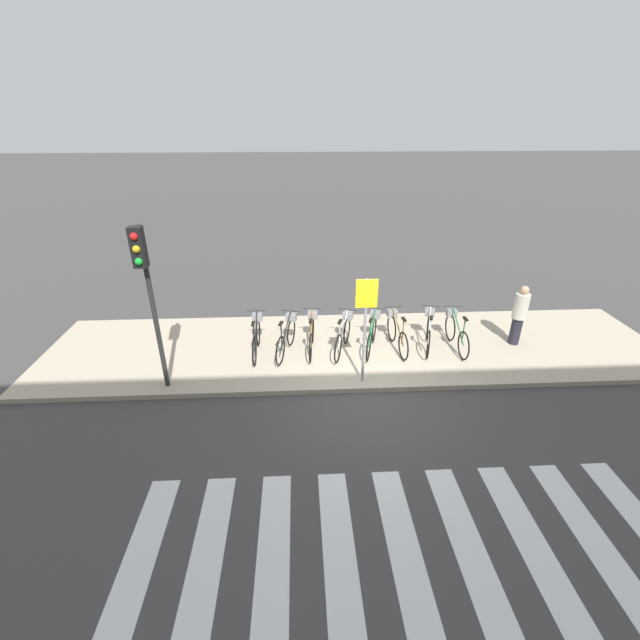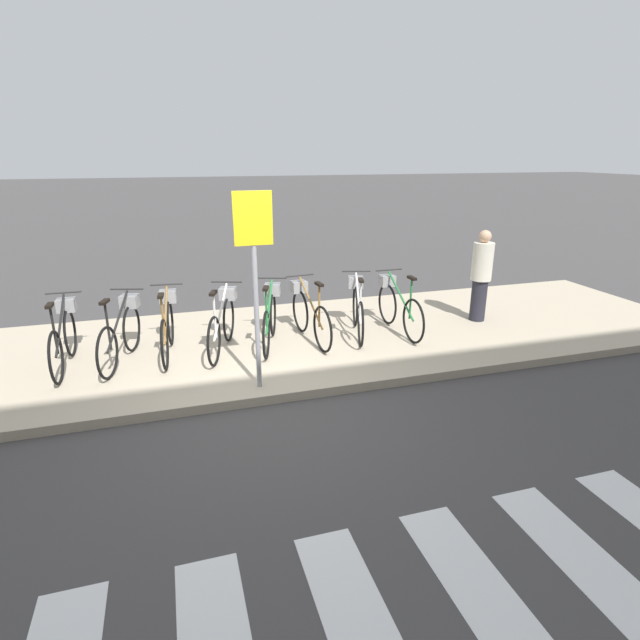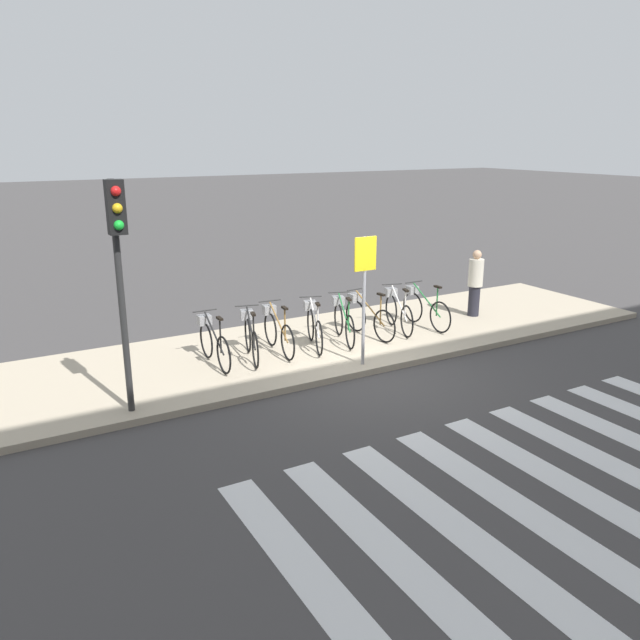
{
  "view_description": "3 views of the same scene",
  "coord_description": "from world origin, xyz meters",
  "px_view_note": "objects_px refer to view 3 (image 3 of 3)",
  "views": [
    {
      "loc": [
        -1.37,
        -7.47,
        5.43
      ],
      "look_at": [
        -0.91,
        1.15,
        1.2
      ],
      "focal_mm": 24.0,
      "sensor_mm": 36.0,
      "label": 1
    },
    {
      "loc": [
        -0.94,
        -5.31,
        2.89
      ],
      "look_at": [
        1.0,
        1.09,
        0.63
      ],
      "focal_mm": 28.0,
      "sensor_mm": 36.0,
      "label": 2
    },
    {
      "loc": [
        -6.06,
        -8.74,
        4.14
      ],
      "look_at": [
        -0.89,
        0.38,
        1.08
      ],
      "focal_mm": 35.0,
      "sensor_mm": 36.0,
      "label": 3
    }
  ],
  "objects_px": {
    "parked_bicycle_4": "(343,320)",
    "parked_bicycle_6": "(397,310)",
    "parked_bicycle_1": "(251,336)",
    "parked_bicycle_2": "(277,329)",
    "parked_bicycle_3": "(314,325)",
    "sign_post": "(365,279)",
    "parked_bicycle_0": "(213,341)",
    "parked_bicycle_5": "(367,315)",
    "pedestrian": "(475,282)",
    "traffic_light": "(119,250)",
    "parked_bicycle_7": "(424,307)"
  },
  "relations": [
    {
      "from": "parked_bicycle_3",
      "to": "parked_bicycle_4",
      "type": "height_order",
      "value": "same"
    },
    {
      "from": "parked_bicycle_1",
      "to": "parked_bicycle_3",
      "type": "relative_size",
      "value": 1.02
    },
    {
      "from": "parked_bicycle_5",
      "to": "sign_post",
      "type": "xyz_separation_m",
      "value": [
        -1.03,
        -1.43,
        1.17
      ]
    },
    {
      "from": "parked_bicycle_2",
      "to": "pedestrian",
      "type": "height_order",
      "value": "pedestrian"
    },
    {
      "from": "sign_post",
      "to": "parked_bicycle_5",
      "type": "bearing_deg",
      "value": 54.14
    },
    {
      "from": "parked_bicycle_1",
      "to": "pedestrian",
      "type": "height_order",
      "value": "pedestrian"
    },
    {
      "from": "parked_bicycle_5",
      "to": "parked_bicycle_2",
      "type": "bearing_deg",
      "value": 179.28
    },
    {
      "from": "parked_bicycle_3",
      "to": "parked_bicycle_0",
      "type": "bearing_deg",
      "value": 179.36
    },
    {
      "from": "parked_bicycle_1",
      "to": "parked_bicycle_7",
      "type": "height_order",
      "value": "same"
    },
    {
      "from": "parked_bicycle_0",
      "to": "traffic_light",
      "type": "bearing_deg",
      "value": -141.6
    },
    {
      "from": "parked_bicycle_5",
      "to": "parked_bicycle_7",
      "type": "relative_size",
      "value": 1.0
    },
    {
      "from": "parked_bicycle_6",
      "to": "traffic_light",
      "type": "height_order",
      "value": "traffic_light"
    },
    {
      "from": "parked_bicycle_3",
      "to": "parked_bicycle_7",
      "type": "distance_m",
      "value": 2.78
    },
    {
      "from": "parked_bicycle_3",
      "to": "sign_post",
      "type": "xyz_separation_m",
      "value": [
        0.28,
        -1.37,
        1.17
      ]
    },
    {
      "from": "parked_bicycle_5",
      "to": "traffic_light",
      "type": "height_order",
      "value": "traffic_light"
    },
    {
      "from": "parked_bicycle_4",
      "to": "pedestrian",
      "type": "bearing_deg",
      "value": 1.16
    },
    {
      "from": "parked_bicycle_3",
      "to": "parked_bicycle_6",
      "type": "bearing_deg",
      "value": 2.44
    },
    {
      "from": "parked_bicycle_0",
      "to": "pedestrian",
      "type": "relative_size",
      "value": 1.05
    },
    {
      "from": "parked_bicycle_0",
      "to": "pedestrian",
      "type": "xyz_separation_m",
      "value": [
        6.46,
        0.09,
        0.37
      ]
    },
    {
      "from": "parked_bicycle_1",
      "to": "parked_bicycle_2",
      "type": "bearing_deg",
      "value": 9.61
    },
    {
      "from": "parked_bicycle_1",
      "to": "pedestrian",
      "type": "relative_size",
      "value": 1.02
    },
    {
      "from": "pedestrian",
      "to": "parked_bicycle_5",
      "type": "bearing_deg",
      "value": -179.04
    },
    {
      "from": "parked_bicycle_4",
      "to": "parked_bicycle_3",
      "type": "bearing_deg",
      "value": -177.01
    },
    {
      "from": "parked_bicycle_0",
      "to": "parked_bicycle_2",
      "type": "relative_size",
      "value": 1.0
    },
    {
      "from": "parked_bicycle_1",
      "to": "parked_bicycle_2",
      "type": "relative_size",
      "value": 0.97
    },
    {
      "from": "sign_post",
      "to": "parked_bicycle_2",
      "type": "bearing_deg",
      "value": 125.77
    },
    {
      "from": "parked_bicycle_7",
      "to": "parked_bicycle_1",
      "type": "bearing_deg",
      "value": -179.58
    },
    {
      "from": "parked_bicycle_1",
      "to": "parked_bicycle_4",
      "type": "relative_size",
      "value": 1.01
    },
    {
      "from": "parked_bicycle_4",
      "to": "parked_bicycle_6",
      "type": "xyz_separation_m",
      "value": [
        1.42,
        0.05,
        0.0
      ]
    },
    {
      "from": "parked_bicycle_2",
      "to": "parked_bicycle_4",
      "type": "distance_m",
      "value": 1.48
    },
    {
      "from": "parked_bicycle_5",
      "to": "pedestrian",
      "type": "height_order",
      "value": "pedestrian"
    },
    {
      "from": "parked_bicycle_5",
      "to": "sign_post",
      "type": "height_order",
      "value": "sign_post"
    },
    {
      "from": "parked_bicycle_1",
      "to": "parked_bicycle_7",
      "type": "bearing_deg",
      "value": 0.42
    },
    {
      "from": "parked_bicycle_0",
      "to": "parked_bicycle_2",
      "type": "distance_m",
      "value": 1.34
    },
    {
      "from": "parked_bicycle_4",
      "to": "parked_bicycle_6",
      "type": "bearing_deg",
      "value": 2.17
    },
    {
      "from": "parked_bicycle_6",
      "to": "sign_post",
      "type": "relative_size",
      "value": 0.67
    },
    {
      "from": "parked_bicycle_1",
      "to": "pedestrian",
      "type": "bearing_deg",
      "value": 1.27
    },
    {
      "from": "parked_bicycle_4",
      "to": "pedestrian",
      "type": "xyz_separation_m",
      "value": [
        3.65,
        0.07,
        0.37
      ]
    },
    {
      "from": "parked_bicycle_0",
      "to": "parked_bicycle_3",
      "type": "relative_size",
      "value": 1.05
    },
    {
      "from": "traffic_light",
      "to": "parked_bicycle_1",
      "type": "bearing_deg",
      "value": 28.78
    },
    {
      "from": "parked_bicycle_5",
      "to": "sign_post",
      "type": "distance_m",
      "value": 2.12
    },
    {
      "from": "parked_bicycle_4",
      "to": "sign_post",
      "type": "distance_m",
      "value": 1.88
    },
    {
      "from": "parked_bicycle_1",
      "to": "parked_bicycle_6",
      "type": "height_order",
      "value": "same"
    },
    {
      "from": "parked_bicycle_4",
      "to": "parked_bicycle_1",
      "type": "bearing_deg",
      "value": -178.54
    },
    {
      "from": "parked_bicycle_0",
      "to": "parked_bicycle_3",
      "type": "bearing_deg",
      "value": -0.64
    },
    {
      "from": "parked_bicycle_6",
      "to": "parked_bicycle_0",
      "type": "bearing_deg",
      "value": -179.09
    },
    {
      "from": "parked_bicycle_2",
      "to": "parked_bicycle_0",
      "type": "bearing_deg",
      "value": -177.34
    },
    {
      "from": "parked_bicycle_7",
      "to": "parked_bicycle_0",
      "type": "bearing_deg",
      "value": 179.89
    },
    {
      "from": "parked_bicycle_0",
      "to": "parked_bicycle_2",
      "type": "height_order",
      "value": "same"
    },
    {
      "from": "parked_bicycle_0",
      "to": "parked_bicycle_4",
      "type": "distance_m",
      "value": 2.82
    }
  ]
}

